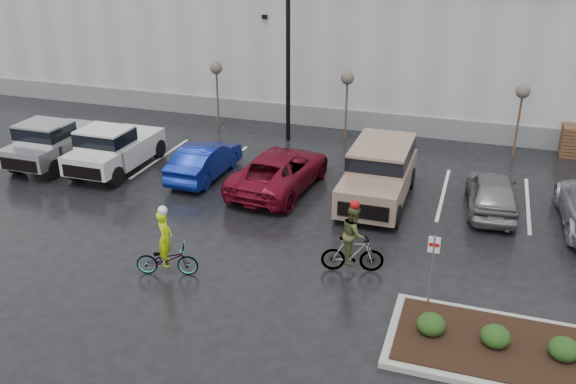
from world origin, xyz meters
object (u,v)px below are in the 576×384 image
(sapling_mid, at_px, (347,82))
(car_grey, at_px, (492,192))
(car_red, at_px, (280,170))
(suv_tan, at_px, (378,176))
(fire_lane_sign, at_px, (432,264))
(pallet_stack_a, at_px, (576,141))
(cyclist_olive, at_px, (353,246))
(pickup_white, at_px, (120,145))
(sapling_west, at_px, (216,72))
(cyclist_hivis, at_px, (166,253))
(lamppost, at_px, (288,15))
(sapling_east, at_px, (522,95))
(pickup_silver, at_px, (61,139))
(car_blue, at_px, (205,160))

(sapling_mid, relative_size, car_grey, 0.78)
(car_red, xyz_separation_m, suv_tan, (3.75, -0.03, 0.28))
(fire_lane_sign, distance_m, car_red, 8.96)
(pallet_stack_a, distance_m, cyclist_olive, 14.34)
(car_grey, bearing_deg, pickup_white, -2.91)
(fire_lane_sign, distance_m, car_grey, 7.03)
(sapling_west, relative_size, cyclist_hivis, 1.47)
(lamppost, xyz_separation_m, sapling_east, (10.00, 1.00, -2.96))
(pickup_white, distance_m, suv_tan, 10.73)
(lamppost, height_order, pickup_silver, lamppost)
(lamppost, relative_size, fire_lane_sign, 4.19)
(pickup_silver, bearing_deg, car_red, 0.65)
(pickup_white, bearing_deg, sapling_east, 22.63)
(lamppost, relative_size, cyclist_hivis, 4.23)
(lamppost, xyz_separation_m, cyclist_hivis, (0.44, -12.37, -5.00))
(pickup_silver, relative_size, car_red, 0.97)
(suv_tan, bearing_deg, sapling_east, 53.78)
(lamppost, distance_m, fire_lane_sign, 14.78)
(lamppost, relative_size, sapling_east, 2.88)
(car_blue, bearing_deg, pallet_stack_a, -151.90)
(lamppost, bearing_deg, pallet_stack_a, 9.09)
(sapling_mid, xyz_separation_m, suv_tan, (2.74, -6.50, -1.70))
(sapling_west, xyz_separation_m, car_blue, (2.26, -6.28, -2.04))
(pickup_white, bearing_deg, car_blue, 2.67)
(lamppost, xyz_separation_m, suv_tan, (5.24, -5.50, -4.66))
(suv_tan, bearing_deg, pickup_silver, -179.64)
(fire_lane_sign, xyz_separation_m, pickup_white, (-13.30, 6.34, -0.43))
(sapling_east, bearing_deg, pallet_stack_a, 21.80)
(cyclist_hivis, bearing_deg, sapling_west, 2.57)
(sapling_mid, distance_m, fire_lane_sign, 13.92)
(cyclist_olive, bearing_deg, sapling_east, -36.11)
(pallet_stack_a, xyz_separation_m, pickup_white, (-18.00, -7.46, 0.30))
(car_grey, bearing_deg, pallet_stack_a, -120.44)
(pickup_white, bearing_deg, car_grey, 2.02)
(lamppost, relative_size, sapling_mid, 2.88)
(lamppost, distance_m, car_red, 7.52)
(cyclist_olive, bearing_deg, lamppost, 12.91)
(lamppost, relative_size, cyclist_olive, 4.04)
(car_blue, distance_m, car_red, 3.24)
(pallet_stack_a, relative_size, pickup_silver, 0.26)
(lamppost, xyz_separation_m, sapling_west, (-4.00, 1.00, -2.96))
(cyclist_hivis, bearing_deg, lamppost, -13.77)
(car_grey, bearing_deg, suv_tan, 3.11)
(sapling_mid, distance_m, suv_tan, 7.26)
(car_red, bearing_deg, sapling_east, -137.98)
(pallet_stack_a, bearing_deg, sapling_west, -176.53)
(pallet_stack_a, distance_m, car_blue, 16.00)
(lamppost, distance_m, suv_tan, 8.91)
(car_red, relative_size, cyclist_hivis, 2.46)
(sapling_east, xyz_separation_m, car_blue, (-11.74, -6.28, -2.04))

